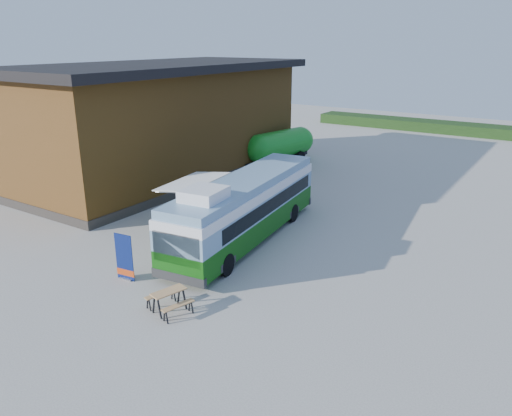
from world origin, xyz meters
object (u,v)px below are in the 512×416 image
Objects in this scene: banner at (125,261)px; person_b at (190,210)px; picnic_table at (169,296)px; person_a at (206,227)px; slurry_tanker at (280,145)px; bus at (245,207)px.

banner is 1.14× the size of person_b.
picnic_table is 0.81× the size of person_a.
person_b is (-2.41, 1.73, -0.16)m from person_a.
banner is at bearing -65.42° from slurry_tanker.
picnic_table is at bearing -105.58° from person_a.
picnic_table is at bearing -58.11° from slurry_tanker.
slurry_tanker reaches higher than picnic_table.
bus is 2.05m from person_a.
banner is 6.20m from person_b.
person_a is (0.65, 4.21, 0.22)m from banner.
person_b is at bearing 140.68° from picnic_table.
banner is 1.17× the size of picnic_table.
bus reaches higher than person_b.
person_b is at bearing 99.42° from banner.
bus is 1.66× the size of slurry_tanker.
slurry_tanker is at bearing 96.34° from banner.
bus reaches higher than picnic_table.
person_a is at bearing -59.77° from slurry_tanker.
banner is at bearing 179.98° from picnic_table.
slurry_tanker is at bearing 107.42° from bus.
person_a is at bearing 130.83° from picnic_table.
bus reaches higher than person_a.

